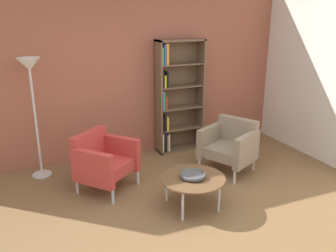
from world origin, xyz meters
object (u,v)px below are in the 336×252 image
Objects in this scene: armchair_near_window at (103,160)px; armchair_corner_red at (230,145)px; bookshelf_tall at (175,98)px; decorative_bowl at (193,175)px; coffee_table_low at (193,179)px; floor_lamp_torchiere at (31,79)px.

armchair_corner_red is at bearing -45.25° from armchair_near_window.
bookshelf_tall is 2.00m from decorative_bowl.
armchair_near_window reaches higher than decorative_bowl.
decorative_bowl is at bearing 45.00° from coffee_table_low.
decorative_bowl is at bearing -80.95° from armchair_corner_red.
floor_lamp_torchiere reaches higher than armchair_corner_red.
armchair_near_window is (-0.89, 0.92, 0.04)m from coffee_table_low.
coffee_table_low is 0.06m from decorative_bowl.
floor_lamp_torchiere is (-1.66, 1.66, 1.08)m from coffee_table_low.
decorative_bowl is 2.56m from floor_lamp_torchiere.
bookshelf_tall is at bearing 173.24° from armchair_corner_red.
coffee_table_low is 1.25m from armchair_corner_red.
coffee_table_low is 2.50× the size of decorative_bowl.
floor_lamp_torchiere is (-2.66, 0.92, 1.03)m from armchair_corner_red.
armchair_near_window reaches higher than coffee_table_low.
bookshelf_tall is at bearing -7.99° from armchair_near_window.
coffee_table_low is 1.28m from armchair_near_window.
bookshelf_tall is 1.29m from armchair_corner_red.
coffee_table_low is 0.84× the size of armchair_near_window.
floor_lamp_torchiere is at bearing 135.04° from coffee_table_low.
armchair_near_window is at bearing 134.28° from decorative_bowl.
decorative_bowl reaches higher than coffee_table_low.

